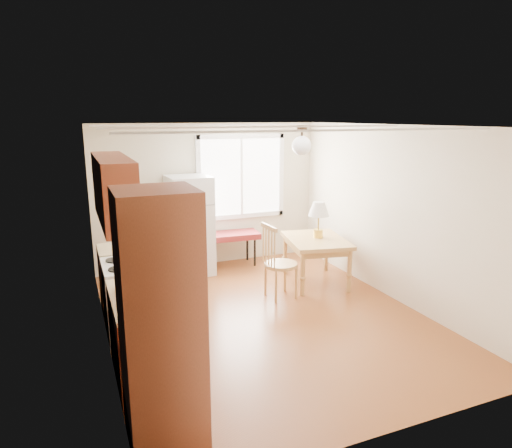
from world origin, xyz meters
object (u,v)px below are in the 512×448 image
bench (222,237)px  chair (275,256)px  refrigerator (190,225)px  dining_table (316,245)px

bench → chair: 1.69m
bench → chair: size_ratio=1.21×
refrigerator → bench: 0.67m
bench → dining_table: size_ratio=1.02×
refrigerator → dining_table: 2.12m
refrigerator → dining_table: bearing=-36.6°
bench → chair: (0.25, -1.67, 0.10)m
dining_table → chair: size_ratio=1.19×
refrigerator → bench: bearing=8.1°
refrigerator → dining_table: size_ratio=1.26×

